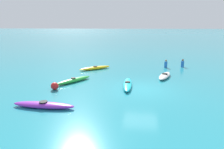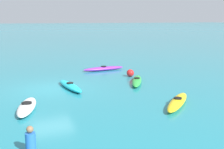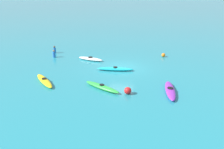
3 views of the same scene
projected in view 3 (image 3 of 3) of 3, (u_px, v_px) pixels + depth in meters
ground_plane at (121, 67)px, 22.48m from camera, size 600.00×600.00×0.00m
kayak_purple at (170, 90)px, 16.93m from camera, size 0.74×3.53×0.37m
kayak_white at (90, 59)px, 24.74m from camera, size 3.04×1.58×0.37m
kayak_cyan at (115, 69)px, 21.53m from camera, size 3.53×0.82×0.37m
kayak_green at (102, 87)px, 17.52m from camera, size 3.23×2.33×0.37m
kayak_yellow at (44, 81)px, 18.75m from camera, size 2.78×3.05×0.37m
buoy_orange at (163, 55)px, 25.97m from camera, size 0.45×0.45×0.45m
buoy_red at (128, 91)px, 16.61m from camera, size 0.54×0.54×0.54m
person_near_shore at (54, 54)px, 25.75m from camera, size 0.44×0.44×0.88m
person_by_kayaks at (55, 50)px, 27.55m from camera, size 0.42×0.42×0.88m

